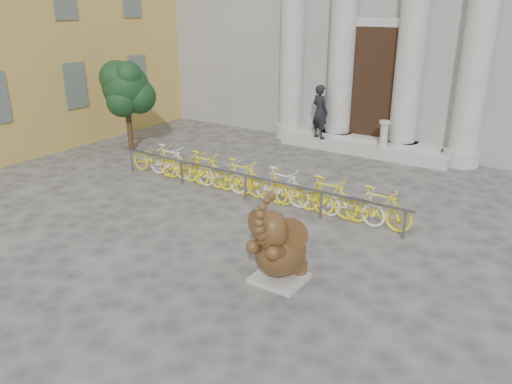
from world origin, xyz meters
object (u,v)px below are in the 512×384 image
Objects in this scene: bike_rack at (250,179)px; pedestrian at (320,112)px; tree at (126,89)px; elephant_statue at (279,249)px.

pedestrian is at bearing 96.84° from bike_rack.
pedestrian is at bearing 36.68° from tree.
elephant_statue is 0.99× the size of pedestrian.
elephant_statue is at bearing 132.27° from pedestrian.
tree is 1.64× the size of pedestrian.
tree reaches higher than bike_rack.
bike_rack is 6.43m from tree.
pedestrian reaches higher than elephant_statue.
tree reaches higher than pedestrian.
bike_rack is at bearing -12.89° from tree.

